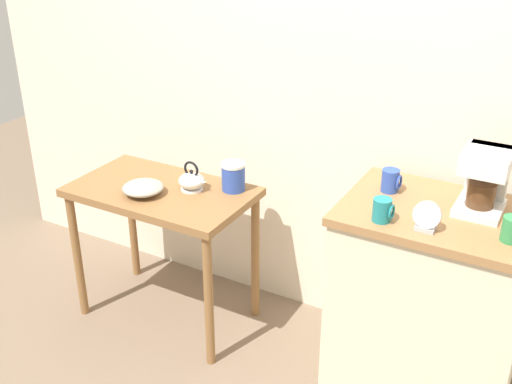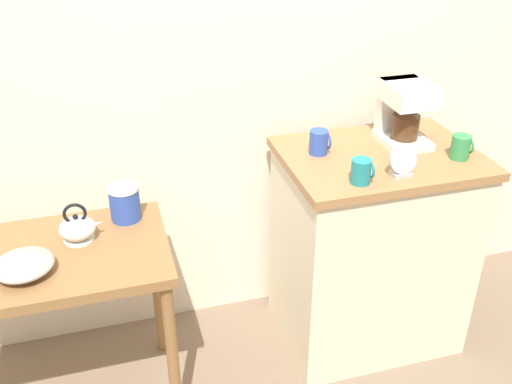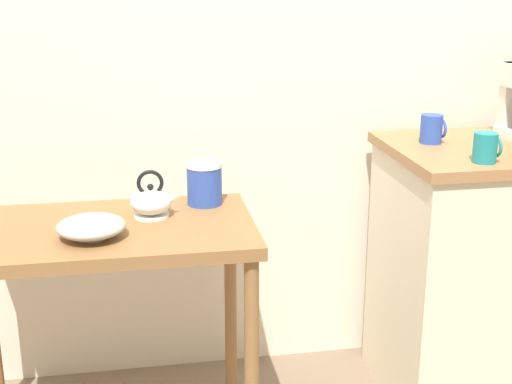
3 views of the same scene
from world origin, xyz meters
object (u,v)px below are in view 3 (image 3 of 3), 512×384
mug_blue (432,129)px  bowl_stoneware (91,227)px  mug_dark_teal (486,148)px  teakettle (152,202)px  canister_enamel (204,183)px

mug_blue → bowl_stoneware: bearing=-167.3°
bowl_stoneware → mug_dark_teal: size_ratio=2.15×
teakettle → canister_enamel: bearing=29.5°
bowl_stoneware → mug_dark_teal: 1.22m
mug_blue → mug_dark_teal: size_ratio=1.05×
bowl_stoneware → canister_enamel: bearing=35.9°
mug_blue → mug_dark_teal: 0.28m
canister_enamel → teakettle: bearing=-150.5°
mug_blue → mug_dark_teal: bearing=-78.2°
mug_dark_teal → mug_blue: bearing=101.8°
mug_dark_teal → bowl_stoneware: bearing=179.2°
teakettle → mug_blue: 0.99m
bowl_stoneware → mug_blue: size_ratio=2.04×
mug_dark_teal → teakettle: bearing=170.3°
bowl_stoneware → mug_dark_teal: mug_dark_teal is taller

